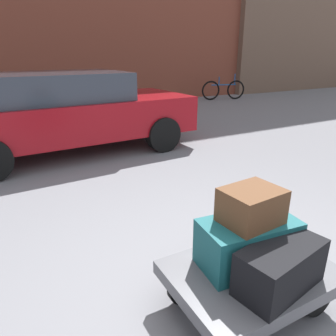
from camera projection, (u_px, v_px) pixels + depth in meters
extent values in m
plane|color=slate|center=(247.00, 307.00, 2.28)|extent=(60.00, 60.00, 0.00)
cube|color=#4C4C51|center=(251.00, 274.00, 2.18)|extent=(1.12, 0.80, 0.10)
cylinder|color=black|center=(260.00, 258.00, 2.64)|extent=(0.24, 0.06, 0.24)
cylinder|color=black|center=(317.00, 300.00, 2.19)|extent=(0.24, 0.06, 0.24)
cylinder|color=black|center=(183.00, 288.00, 2.30)|extent=(0.24, 0.06, 0.24)
cube|color=#144C51|center=(248.00, 243.00, 2.17)|extent=(0.70, 0.43, 0.33)
cube|color=black|center=(280.00, 267.00, 1.95)|extent=(0.64, 0.39, 0.30)
cube|color=#51331E|center=(251.00, 206.00, 2.07)|extent=(0.40, 0.33, 0.24)
cube|color=maroon|center=(71.00, 117.00, 5.66)|extent=(4.37, 1.99, 0.64)
cube|color=#2D333D|center=(53.00, 87.00, 5.35)|extent=(2.48, 1.69, 0.46)
cylinder|color=black|center=(125.00, 119.00, 7.15)|extent=(0.65, 0.25, 0.64)
cylinder|color=black|center=(163.00, 134.00, 5.78)|extent=(0.65, 0.25, 0.64)
torus|color=black|center=(211.00, 91.00, 12.02)|extent=(0.71, 0.24, 0.72)
torus|color=black|center=(236.00, 90.00, 12.26)|extent=(0.71, 0.24, 0.72)
cylinder|color=#194C8C|center=(224.00, 85.00, 12.07)|extent=(0.98, 0.29, 0.04)
cylinder|color=#194C8C|center=(219.00, 81.00, 11.98)|extent=(0.05, 0.05, 0.30)
cylinder|color=#194C8C|center=(235.00, 79.00, 12.11)|extent=(0.05, 0.05, 0.40)
cylinder|color=#383838|center=(132.00, 105.00, 9.10)|extent=(0.20, 0.20, 0.59)
cylinder|color=#383838|center=(170.00, 102.00, 9.66)|extent=(0.20, 0.20, 0.59)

